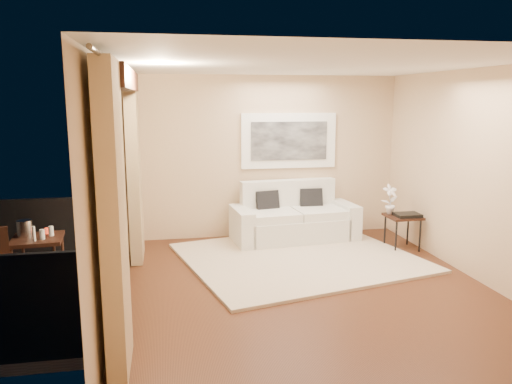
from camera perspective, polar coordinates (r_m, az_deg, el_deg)
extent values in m
plane|color=#4E2816|center=(6.37, 5.69, -10.76)|extent=(5.00, 5.00, 0.00)
plane|color=white|center=(5.94, 6.18, 14.27)|extent=(5.00, 5.00, 0.00)
plane|color=tan|center=(8.41, 1.14, 4.02)|extent=(4.50, 0.00, 4.50)
plane|color=tan|center=(3.73, 16.78, -4.83)|extent=(4.50, 0.00, 4.50)
plane|color=tan|center=(6.98, 23.96, 1.75)|extent=(0.00, 5.00, 5.00)
plane|color=tan|center=(7.62, -14.67, 2.99)|extent=(0.00, 2.70, 2.70)
plane|color=tan|center=(4.00, -18.38, -3.89)|extent=(0.00, 2.70, 2.70)
plane|color=tan|center=(5.72, -16.57, 12.54)|extent=(0.00, 2.40, 2.40)
cube|color=black|center=(5.71, -15.33, 12.31)|extent=(0.28, 2.40, 0.22)
cube|color=#605B56|center=(6.34, -23.59, -12.33)|extent=(1.80, 2.60, 0.12)
cube|color=black|center=(7.34, -21.72, -4.47)|extent=(1.80, 0.06, 1.00)
cube|color=tan|center=(7.32, -13.73, 2.50)|extent=(0.16, 0.75, 2.62)
cube|color=tan|center=(4.28, -15.96, -3.24)|extent=(0.16, 0.75, 2.62)
cylinder|color=#4C473F|center=(5.71, -15.18, 13.42)|extent=(0.04, 4.80, 0.04)
cube|color=white|center=(8.44, 3.77, 5.87)|extent=(1.62, 0.05, 0.92)
cube|color=black|center=(8.41, 3.83, 5.85)|extent=(1.30, 0.02, 0.64)
cube|color=beige|center=(7.41, 4.89, -7.47)|extent=(3.73, 3.43, 0.04)
cube|color=silver|center=(8.25, 4.41, -4.25)|extent=(1.71, 1.02, 0.40)
cube|color=silver|center=(8.48, 3.66, -1.24)|extent=(1.65, 0.37, 0.79)
cube|color=silver|center=(7.97, -1.63, -4.05)|extent=(0.31, 0.88, 0.60)
cube|color=silver|center=(8.58, 10.04, -3.15)|extent=(0.31, 0.88, 0.60)
cube|color=silver|center=(8.04, 1.87, -2.66)|extent=(0.84, 0.84, 0.13)
cube|color=silver|center=(8.31, 7.06, -2.29)|extent=(0.84, 0.84, 0.13)
cube|color=black|center=(8.20, 1.34, -1.21)|extent=(0.41, 0.24, 0.39)
cube|color=black|center=(8.46, 6.32, -0.91)|extent=(0.39, 0.19, 0.39)
cube|color=black|center=(8.07, 16.45, -2.70)|extent=(0.50, 0.50, 0.04)
cylinder|color=black|center=(7.88, 15.71, -4.99)|extent=(0.03, 0.03, 0.50)
cylinder|color=black|center=(8.05, 18.23, -4.79)|extent=(0.03, 0.03, 0.50)
cylinder|color=black|center=(8.22, 14.52, -4.29)|extent=(0.03, 0.03, 0.50)
cylinder|color=black|center=(8.39, 16.95, -4.11)|extent=(0.03, 0.03, 0.50)
cube|color=black|center=(8.00, 16.91, -2.52)|extent=(0.38, 0.28, 0.05)
imported|color=white|center=(8.05, 15.07, -0.81)|extent=(0.27, 0.21, 0.47)
cube|color=black|center=(6.55, -23.73, -4.97)|extent=(0.62, 0.62, 0.04)
cylinder|color=black|center=(6.49, -26.00, -8.45)|extent=(0.04, 0.04, 0.63)
cylinder|color=black|center=(6.38, -21.92, -8.45)|extent=(0.04, 0.04, 0.63)
cylinder|color=black|center=(6.92, -24.98, -7.21)|extent=(0.04, 0.04, 0.63)
cylinder|color=black|center=(6.82, -21.15, -7.19)|extent=(0.04, 0.04, 0.63)
cylinder|color=black|center=(6.55, -26.36, -9.26)|extent=(0.03, 0.03, 0.42)
cylinder|color=black|center=(6.23, -26.33, -10.25)|extent=(0.03, 0.03, 0.42)
cylinder|color=silver|center=(6.63, -24.93, -3.80)|extent=(0.18, 0.18, 0.20)
cylinder|color=red|center=(6.67, -22.76, -4.12)|extent=(0.06, 0.06, 0.07)
cylinder|color=white|center=(6.37, -24.05, -4.38)|extent=(0.04, 0.04, 0.18)
cylinder|color=silver|center=(6.43, -23.25, -4.47)|extent=(0.06, 0.06, 0.12)
cylinder|color=white|center=(6.54, -22.38, -4.15)|extent=(0.06, 0.06, 0.12)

